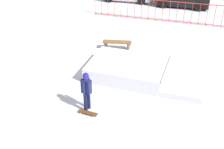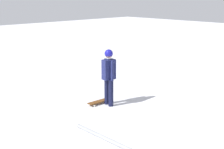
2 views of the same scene
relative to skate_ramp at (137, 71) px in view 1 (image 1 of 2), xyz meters
name	(u,v)px [view 1 (image 1 of 2)]	position (x,y,z in m)	size (l,w,h in m)	color
ground_plane	(127,72)	(-0.61, 0.32, -0.32)	(60.00, 60.00, 0.00)	silver
skate_ramp	(137,71)	(0.00, 0.00, 0.00)	(5.43, 2.67, 0.74)	silver
skater	(86,89)	(-1.24, -3.09, 0.69)	(0.41, 0.44, 1.73)	black
skateboard	(88,113)	(-1.09, -3.37, -0.24)	(0.81, 0.29, 0.09)	#593314
perimeter_fence	(159,10)	(-0.61, 7.74, 0.45)	(9.32, 0.59, 1.50)	#B22D23
park_bench	(117,43)	(-1.88, 2.55, 0.04)	(1.65, 0.77, 0.48)	brown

